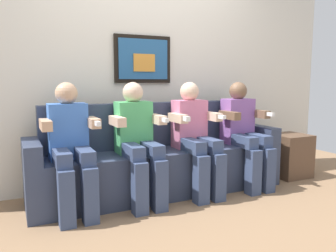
# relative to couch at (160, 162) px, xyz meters

# --- Properties ---
(ground_plane) EXTENTS (6.42, 6.42, 0.00)m
(ground_plane) POSITION_rel_couch_xyz_m (0.00, -0.33, -0.31)
(ground_plane) COLOR #8C6B4C
(back_wall_assembly) EXTENTS (4.94, 0.10, 2.60)m
(back_wall_assembly) POSITION_rel_couch_xyz_m (-0.00, 0.44, 0.99)
(back_wall_assembly) COLOR silver
(back_wall_assembly) RESTS_ON ground_plane
(couch) EXTENTS (2.54, 0.58, 0.90)m
(couch) POSITION_rel_couch_xyz_m (0.00, 0.00, 0.00)
(couch) COLOR #333D56
(couch) RESTS_ON ground_plane
(person_leftmost) EXTENTS (0.46, 0.56, 1.11)m
(person_leftmost) POSITION_rel_couch_xyz_m (-0.90, -0.17, 0.29)
(person_leftmost) COLOR #3F72CC
(person_leftmost) RESTS_ON ground_plane
(person_left_center) EXTENTS (0.46, 0.56, 1.11)m
(person_left_center) POSITION_rel_couch_xyz_m (-0.30, -0.17, 0.29)
(person_left_center) COLOR #4CB266
(person_left_center) RESTS_ON ground_plane
(person_right_center) EXTENTS (0.46, 0.56, 1.11)m
(person_right_center) POSITION_rel_couch_xyz_m (0.30, -0.17, 0.29)
(person_right_center) COLOR pink
(person_right_center) RESTS_ON ground_plane
(person_rightmost) EXTENTS (0.46, 0.56, 1.11)m
(person_rightmost) POSITION_rel_couch_xyz_m (0.90, -0.17, 0.29)
(person_rightmost) COLOR #8C59A5
(person_rightmost) RESTS_ON ground_plane
(side_table_right) EXTENTS (0.40, 0.40, 0.50)m
(side_table_right) POSITION_rel_couch_xyz_m (1.62, -0.11, -0.06)
(side_table_right) COLOR brown
(side_table_right) RESTS_ON ground_plane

